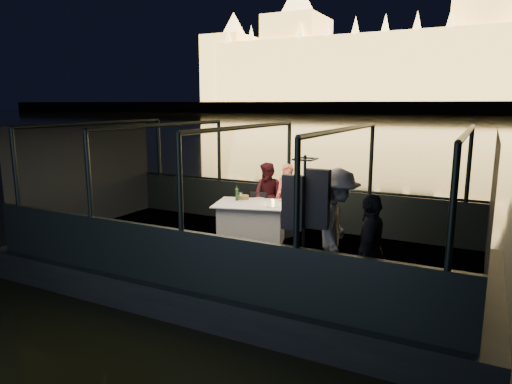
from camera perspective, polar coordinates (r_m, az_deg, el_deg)
The scene contains 28 objects.
river_water at distance 87.36m, azimuth 24.69°, elevation 7.86°, with size 500.00×500.00×0.00m, color black.
boat_hull at distance 8.80m, azimuth -1.20°, elevation -10.40°, with size 8.60×4.40×1.00m, color black.
boat_deck at distance 8.64m, azimuth -1.22°, elevation -7.44°, with size 8.00×4.00×0.04m, color black.
gunwale_port at distance 10.25m, azimuth 4.07°, elevation -1.78°, with size 8.00×0.08×0.90m, color black.
gunwale_starboard at distance 6.88m, azimuth -9.21°, elevation -8.31°, with size 8.00×0.08×0.90m, color black.
cabin_glass_port at distance 10.06m, azimuth 4.15°, elevation 4.62°, with size 8.00×0.02×1.40m, color #99B2B2, non-canonical shape.
cabin_glass_starboard at distance 6.60m, azimuth -9.51°, elevation 1.16°, with size 8.00×0.02×1.40m, color #99B2B2, non-canonical shape.
cabin_roof_glass at distance 8.21m, azimuth -1.28°, elevation 8.12°, with size 8.00×4.00×0.02m, color #99B2B2, non-canonical shape.
end_wall_fore at distance 10.80m, azimuth -20.30°, elevation 1.99°, with size 0.02×4.00×2.30m, color black, non-canonical shape.
end_wall_aft at distance 7.38m, azimuth 27.28°, elevation -2.44°, with size 0.02×4.00×2.30m, color black, non-canonical shape.
canopy_ribs at distance 8.34m, azimuth -1.25°, elevation 0.21°, with size 8.00×4.00×2.30m, color black, non-canonical shape.
embankment at distance 217.26m, azimuth 26.36°, elevation 9.25°, with size 400.00×140.00×6.00m, color #423D33.
parliament_building at distance 184.08m, azimuth 26.91°, elevation 17.87°, with size 220.00×32.00×60.00m, color #F2D18C, non-canonical shape.
dining_table_central at distance 9.15m, azimuth -0.48°, elevation -3.73°, with size 1.45×1.05×0.77m, color white.
chair_port_left at distance 9.81m, azimuth -0.11°, elevation -2.33°, with size 0.38×0.38×0.81m, color black.
chair_port_right at distance 9.54m, azimuth 3.59°, elevation -2.75°, with size 0.43×0.43×0.93m, color black.
coat_stand at distance 6.58m, azimuth 5.97°, elevation -5.03°, with size 0.56×0.45×2.01m, color black, non-canonical shape.
person_woman_coral at distance 9.65m, azimuth 3.99°, elevation -0.77°, with size 0.53×0.35×1.47m, color #F67059.
person_man_maroon at distance 9.90m, azimuth 1.56°, elevation -0.45°, with size 0.70×0.55×1.46m, color #3A1017.
passenger_stripe at distance 6.90m, azimuth 9.97°, elevation -4.81°, with size 1.16×0.65×1.79m, color white.
passenger_dark at distance 6.26m, azimuth 14.15°, elevation -6.61°, with size 0.92×0.39×1.57m, color black.
wine_bottle at distance 9.29m, azimuth -2.41°, elevation -0.17°, with size 0.06×0.06×0.30m, color #163D1E.
bread_basket at distance 9.43m, azimuth -1.57°, elevation -0.67°, with size 0.22×0.22×0.09m, color olive.
amber_candle at distance 9.00m, azimuth 2.15°, elevation -1.24°, with size 0.06×0.06×0.09m, color #FFB23F.
plate_near at distance 8.77m, azimuth 2.02°, elevation -1.78°, with size 0.22×0.22×0.01m, color white.
plate_far at distance 9.43m, azimuth 0.34°, elevation -0.86°, with size 0.26×0.26×0.02m, color silver.
wine_glass_white at distance 9.19m, azimuth -1.92°, elevation -0.63°, with size 0.06×0.06×0.18m, color silver, non-canonical shape.
wine_glass_red at distance 9.23m, azimuth 2.99°, elevation -0.59°, with size 0.07×0.07×0.20m, color white, non-canonical shape.
Camera 1 is at (3.88, -7.22, 3.20)m, focal length 32.00 mm.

